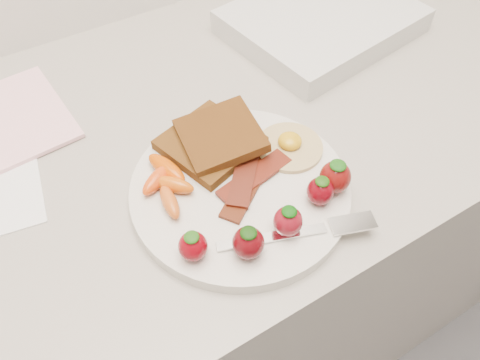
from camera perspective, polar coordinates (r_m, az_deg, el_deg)
counter at (r=1.03m, az=-4.57°, el=-11.81°), size 2.00×0.60×0.90m
plate at (r=0.58m, az=-0.00°, el=-1.18°), size 0.27×0.27×0.02m
toast_lower at (r=0.61m, az=-3.66°, el=4.54°), size 0.13×0.13×0.01m
toast_upper at (r=0.60m, az=-2.41°, el=5.45°), size 0.11×0.11×0.02m
fried_egg at (r=0.61m, az=6.06°, el=4.21°), size 0.11×0.11×0.02m
bacon_strips at (r=0.57m, az=1.07°, el=0.14°), size 0.12×0.11×0.01m
baby_carrots at (r=0.57m, az=-8.96°, el=-0.17°), size 0.07×0.11×0.02m
strawberries at (r=0.53m, az=5.36°, el=-3.84°), size 0.22×0.06×0.05m
fork at (r=0.54m, az=8.42°, el=-6.11°), size 0.18×0.08×0.00m
notepad at (r=0.74m, az=-25.38°, el=7.07°), size 0.14×0.19×0.01m
appliance at (r=0.84m, az=9.92°, el=18.54°), size 0.32×0.27×0.04m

